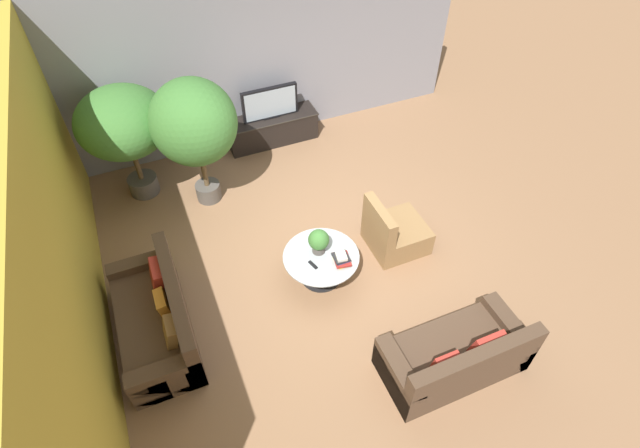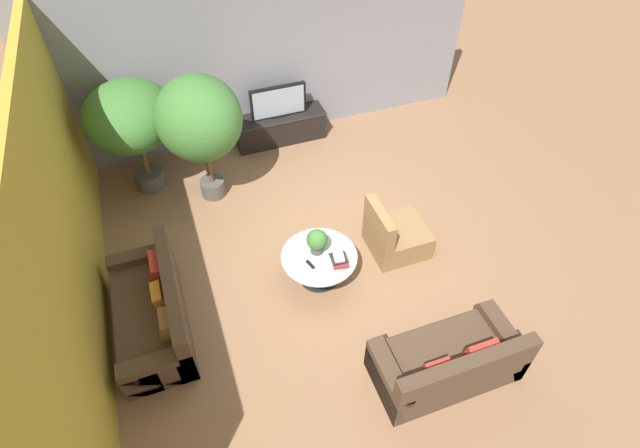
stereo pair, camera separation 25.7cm
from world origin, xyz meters
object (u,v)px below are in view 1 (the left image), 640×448
media_console (272,129)px  armchair_wicker (394,233)px  coffee_table (321,262)px  potted_plant_tabletop (319,241)px  potted_palm_corner (194,124)px  couch_near_entry (455,357)px  potted_palm_tall (123,124)px  couch_by_wall (158,320)px  television (270,103)px

media_console → armchair_wicker: bearing=-75.9°
coffee_table → potted_plant_tabletop: bearing=88.4°
potted_palm_corner → coffee_table: bearing=-64.7°
couch_near_entry → potted_palm_corner: potted_palm_corner is taller
couch_near_entry → potted_plant_tabletop: bearing=-65.7°
couch_near_entry → potted_palm_corner: bearing=-64.7°
armchair_wicker → potted_palm_corner: bearing=47.2°
coffee_table → potted_palm_tall: potted_palm_tall is taller
armchair_wicker → potted_palm_tall: 4.30m
coffee_table → couch_by_wall: size_ratio=0.56×
couch_by_wall → television: bearing=141.3°
television → coffee_table: (-0.42, -3.28, -0.49)m
couch_by_wall → potted_palm_corner: 2.80m
television → armchair_wicker: bearing=-75.9°
couch_by_wall → coffee_table: bearing=91.0°
couch_by_wall → armchair_wicker: armchair_wicker is taller
media_console → armchair_wicker: 3.25m
media_console → coffee_table: size_ratio=1.59×
potted_palm_tall → couch_by_wall: bearing=-95.0°
armchair_wicker → couch_by_wall: bearing=92.7°
television → coffee_table: television is taller
couch_near_entry → potted_plant_tabletop: size_ratio=4.55×
couch_near_entry → media_console: bearing=-84.6°
television → armchair_wicker: (0.79, -3.15, -0.54)m
couch_by_wall → couch_near_entry: (3.14, -1.88, -0.00)m
coffee_table → potted_plant_tabletop: size_ratio=2.78×
coffee_table → couch_near_entry: couch_near_entry is taller
potted_palm_corner → potted_plant_tabletop: potted_palm_corner is taller
media_console → potted_plant_tabletop: size_ratio=4.43×
armchair_wicker → coffee_table: bearing=96.0°
couch_by_wall → potted_plant_tabletop: 2.27m
potted_palm_tall → potted_palm_corner: size_ratio=0.89×
media_console → potted_plant_tabletop: bearing=-97.5°
television → potted_plant_tabletop: size_ratio=2.68×
potted_palm_corner → couch_near_entry: bearing=-64.7°
potted_palm_tall → potted_palm_corner: (0.94, -0.57, 0.12)m
potted_plant_tabletop → coffee_table: bearing=-91.6°
television → coffee_table: bearing=-97.3°
coffee_table → potted_palm_tall: 3.57m
potted_palm_corner → potted_plant_tabletop: (1.05, -2.13, -0.79)m
couch_by_wall → potted_plant_tabletop: bearing=93.3°
potted_palm_corner → armchair_wicker: bearing=-42.8°
potted_palm_tall → coffee_table: bearing=-54.5°
coffee_table → television: bearing=82.7°
potted_palm_tall → media_console: bearing=11.5°
couch_near_entry → potted_palm_tall: 5.63m
television → potted_plant_tabletop: television is taller
couch_by_wall → media_console: bearing=141.3°
couch_by_wall → potted_plant_tabletop: size_ratio=5.02×
media_console → armchair_wicker: armchair_wicker is taller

